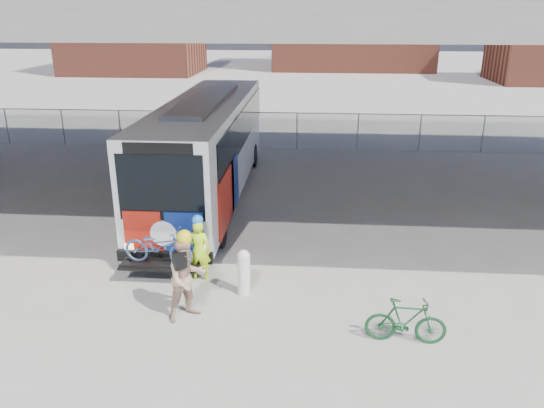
# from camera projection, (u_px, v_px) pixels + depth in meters

# --- Properties ---
(ground) EXTENTS (160.00, 160.00, 0.00)m
(ground) POSITION_uv_depth(u_px,v_px,m) (248.00, 250.00, 15.43)
(ground) COLOR #9E9991
(ground) RESTS_ON ground
(bus) EXTENTS (2.67, 13.01, 3.69)m
(bus) POSITION_uv_depth(u_px,v_px,m) (207.00, 141.00, 19.11)
(bus) COLOR silver
(bus) RESTS_ON ground
(overpass) EXTENTS (40.00, 16.00, 7.95)m
(overpass) POSITION_uv_depth(u_px,v_px,m) (260.00, 11.00, 16.91)
(overpass) COLOR #605E59
(overpass) RESTS_ON ground
(chainlink_fence) EXTENTS (30.00, 0.06, 30.00)m
(chainlink_fence) POSITION_uv_depth(u_px,v_px,m) (277.00, 121.00, 26.16)
(chainlink_fence) COLOR gray
(chainlink_fence) RESTS_ON ground
(brick_buildings) EXTENTS (54.00, 22.00, 12.00)m
(brick_buildings) POSITION_uv_depth(u_px,v_px,m) (311.00, 21.00, 58.58)
(brick_buildings) COLOR brown
(brick_buildings) RESTS_ON ground
(bollard) EXTENTS (0.31, 0.31, 1.17)m
(bollard) POSITION_uv_depth(u_px,v_px,m) (244.00, 270.00, 12.85)
(bollard) COLOR beige
(bollard) RESTS_ON ground
(cyclist_hivis) EXTENTS (0.60, 0.41, 1.78)m
(cyclist_hivis) POSITION_uv_depth(u_px,v_px,m) (199.00, 249.00, 13.49)
(cyclist_hivis) COLOR #C3F219
(cyclist_hivis) RESTS_ON ground
(cyclist_tan) EXTENTS (1.20, 1.18, 2.14)m
(cyclist_tan) POSITION_uv_depth(u_px,v_px,m) (187.00, 277.00, 11.73)
(cyclist_tan) COLOR tan
(cyclist_tan) RESTS_ON ground
(bike_parked) EXTENTS (1.70, 0.58, 1.01)m
(bike_parked) POSITION_uv_depth(u_px,v_px,m) (406.00, 321.00, 10.98)
(bike_parked) COLOR #164523
(bike_parked) RESTS_ON ground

